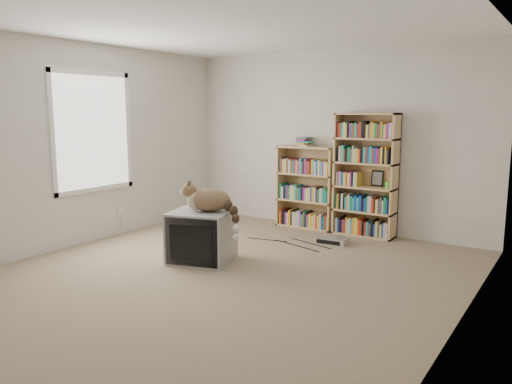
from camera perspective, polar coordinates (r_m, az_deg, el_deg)
The scene contains 16 objects.
floor at distance 5.21m, azimuth -3.43°, elevation -9.41°, with size 4.50×5.00×0.01m, color gray.
wall_back at distance 7.10m, azimuth 8.77°, elevation 5.81°, with size 4.50×0.02×2.50m, color silver.
wall_left at distance 6.55m, azimuth -19.52°, elevation 5.11°, with size 0.02×5.00×2.50m, color silver.
wall_right at distance 4.02m, azimuth 22.98°, elevation 2.59°, with size 0.02×5.00×2.50m, color silver.
ceiling at distance 5.00m, azimuth -3.72°, elevation 18.86°, with size 4.50×5.00×0.02m, color white.
window at distance 6.66m, azimuth -18.15°, elevation 6.53°, with size 0.02×1.22×1.52m, color white.
crt_tv at distance 5.62m, azimuth -6.20°, elevation -5.03°, with size 0.80×0.75×0.57m.
cat at distance 5.47m, azimuth -4.93°, elevation -1.33°, with size 0.79×0.50×0.56m.
bookcase_tall at distance 6.79m, azimuth 12.44°, elevation 1.61°, with size 0.82×0.30×1.64m.
bookcase_short at distance 7.19m, azimuth 5.88°, elevation 0.17°, with size 0.85×0.30×1.17m.
book_stack at distance 7.12m, azimuth 5.53°, elevation 5.74°, with size 0.18×0.24×0.13m, color red.
green_mug at distance 6.68m, azimuth 14.91°, elevation 0.80°, with size 0.08×0.08×0.09m, color #59C939.
framed_print at distance 6.83m, azimuth 13.71°, elevation 1.53°, with size 0.16×0.01×0.21m, color black.
dvd_player at distance 6.43m, azimuth 8.82°, elevation -5.47°, with size 0.36×0.26×0.08m, color #BABAC0.
wall_outlet at distance 7.03m, azimuth -15.23°, elevation -2.09°, with size 0.01×0.08×0.13m, color silver.
floor_cables at distance 6.44m, azimuth 5.76°, elevation -5.74°, with size 1.20×0.70×0.01m, color black, non-canonical shape.
Camera 1 is at (2.98, -3.93, 1.67)m, focal length 35.00 mm.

